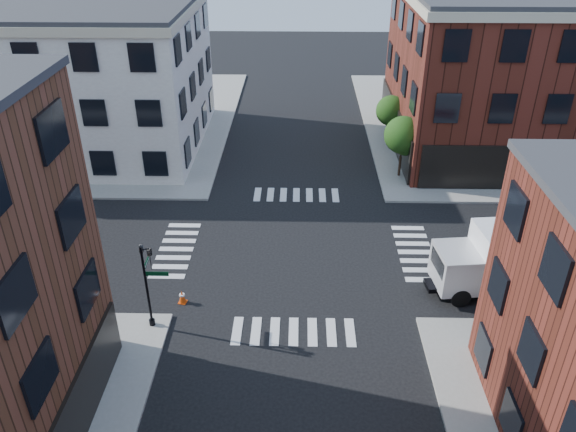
{
  "coord_description": "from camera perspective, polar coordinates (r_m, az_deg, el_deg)",
  "views": [
    {
      "loc": [
        0.2,
        -27.41,
        18.17
      ],
      "look_at": [
        -0.42,
        -0.28,
        2.5
      ],
      "focal_mm": 35.0,
      "sensor_mm": 36.0,
      "label": 1
    }
  ],
  "objects": [
    {
      "name": "ground",
      "position": [
        32.89,
        0.74,
        -3.54
      ],
      "size": [
        120.0,
        120.0,
        0.0
      ],
      "primitive_type": "plane",
      "color": "black",
      "rests_on": "ground"
    },
    {
      "name": "building_ne",
      "position": [
        49.45,
        26.19,
        12.77
      ],
      "size": [
        25.0,
        16.0,
        12.0
      ],
      "primitive_type": "cube",
      "color": "#421910",
      "rests_on": "ground"
    },
    {
      "name": "box_truck",
      "position": [
        31.06,
        22.28,
        -4.04
      ],
      "size": [
        8.42,
        3.32,
        3.73
      ],
      "rotation": [
        0.0,
        0.0,
        0.11
      ],
      "color": "white",
      "rests_on": "ground"
    },
    {
      "name": "sidewalk_ne",
      "position": [
        55.71,
        23.41,
        8.56
      ],
      "size": [
        30.0,
        30.0,
        0.15
      ],
      "primitive_type": "cube",
      "color": "gray",
      "rests_on": "ground"
    },
    {
      "name": "tree_far",
      "position": [
        46.59,
        10.49,
        10.33
      ],
      "size": [
        2.43,
        2.43,
        4.07
      ],
      "color": "black",
      "rests_on": "ground"
    },
    {
      "name": "signal_pole",
      "position": [
        26.69,
        -14.06,
        -6.06
      ],
      "size": [
        1.29,
        1.24,
        4.6
      ],
      "color": "black",
      "rests_on": "ground"
    },
    {
      "name": "sidewalk_nw",
      "position": [
        55.86,
        -21.36,
        9.03
      ],
      "size": [
        30.0,
        30.0,
        0.15
      ],
      "primitive_type": "cube",
      "color": "gray",
      "rests_on": "ground"
    },
    {
      "name": "building_nw",
      "position": [
        49.13,
        -22.35,
        12.87
      ],
      "size": [
        22.0,
        16.0,
        11.0
      ],
      "primitive_type": "cube",
      "color": "silver",
      "rests_on": "ground"
    },
    {
      "name": "tree_near",
      "position": [
        40.95,
        11.67,
        7.87
      ],
      "size": [
        2.69,
        2.69,
        4.49
      ],
      "color": "black",
      "rests_on": "ground"
    },
    {
      "name": "traffic_cone",
      "position": [
        29.3,
        -10.7,
        -8.07
      ],
      "size": [
        0.48,
        0.48,
        0.74
      ],
      "rotation": [
        0.0,
        0.0,
        -0.21
      ],
      "color": "#DE4209",
      "rests_on": "ground"
    }
  ]
}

